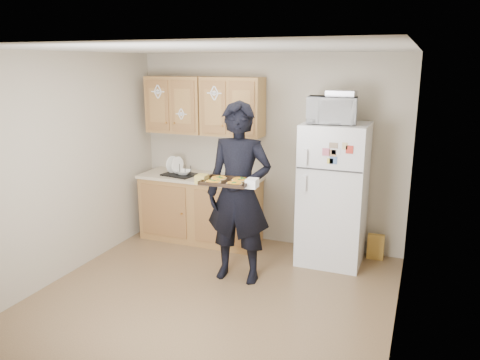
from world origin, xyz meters
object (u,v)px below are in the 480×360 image
at_px(microwave, 332,110).
at_px(dish_rack, 180,169).
at_px(refrigerator, 333,194).
at_px(baking_tray, 226,182).
at_px(person, 239,193).

relative_size(microwave, dish_rack, 1.30).
xyz_separation_m(refrigerator, baking_tray, (-0.88, -1.17, 0.35)).
xyz_separation_m(baking_tray, dish_rack, (-1.19, 1.15, -0.21)).
relative_size(refrigerator, dish_rack, 4.00).
distance_m(person, baking_tray, 0.36).
xyz_separation_m(person, baking_tray, (-0.02, -0.30, 0.20)).
relative_size(baking_tray, dish_rack, 1.14).
bearing_deg(baking_tray, person, 83.82).
bearing_deg(dish_rack, person, -35.32).
xyz_separation_m(person, microwave, (0.81, 0.82, 0.86)).
bearing_deg(refrigerator, baking_tray, -126.92).
bearing_deg(baking_tray, dish_rack, 132.79).
height_order(baking_tray, microwave, microwave).
bearing_deg(baking_tray, refrigerator, 49.99).
relative_size(refrigerator, person, 0.85).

